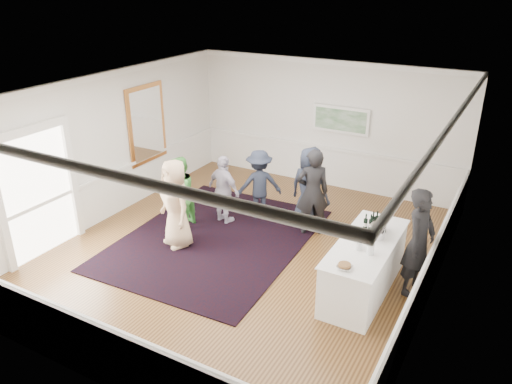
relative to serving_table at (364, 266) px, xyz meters
The scene contains 23 objects.
floor 2.49m from the serving_table, behind, with size 8.00×8.00×0.00m, color brown.
ceiling 3.66m from the serving_table, behind, with size 7.00×8.00×0.02m, color white.
wall_left 6.04m from the serving_table, behind, with size 0.02×8.00×3.20m, color white.
wall_right 1.56m from the serving_table, ahead, with size 0.02×8.00×3.20m, color white.
wall_back 4.97m from the serving_table, 120.21° to the left, with size 7.00×0.02×3.20m, color white.
wall_front 4.67m from the serving_table, 122.52° to the right, with size 7.00×0.02×3.20m, color white.
wainscoting 2.44m from the serving_table, behind, with size 7.00×8.00×1.00m, color white, non-canonical shape.
mirror 6.21m from the serving_table, 165.87° to the left, with size 0.05×1.25×1.85m.
doorway 6.20m from the serving_table, 163.71° to the right, with size 0.10×1.78×2.56m.
landscape_painting 4.78m from the serving_table, 116.25° to the left, with size 1.44×0.06×0.66m.
area_rug 3.28m from the serving_table, behind, with size 3.49×4.58×0.02m, color black.
serving_table is the anchor object (origin of this frame).
bartender 0.99m from the serving_table, 27.52° to the left, with size 0.70×0.46×1.91m, color black.
guest_tan 3.81m from the serving_table, behind, with size 0.89×0.58×1.82m, color tan.
guest_green 4.18m from the serving_table, behind, with size 0.78×0.61×1.60m, color green.
guest_lilac 3.66m from the serving_table, 163.22° to the left, with size 0.90×0.38×1.54m, color #BBB2C7.
guest_dark_a 3.39m from the serving_table, 150.80° to the left, with size 1.02×0.59×1.58m, color #212737.
guest_dark_b 2.26m from the serving_table, 137.09° to the left, with size 0.68×0.45×1.87m, color black.
guest_navy 2.54m from the serving_table, 135.62° to the left, with size 0.88×0.57×1.80m, color #212737.
wine_bottles 0.81m from the serving_table, 90.41° to the left, with size 0.39×0.28×0.31m.
juice_pitchers 0.63m from the serving_table, 93.05° to the right, with size 0.42×0.43×0.24m.
ice_bucket 0.64m from the serving_table, 64.83° to the left, with size 0.26×0.26×0.24m, color silver.
nut_bowl 1.08m from the serving_table, 93.13° to the right, with size 0.25×0.25×0.08m.
Camera 1 is at (4.35, -7.44, 5.04)m, focal length 35.00 mm.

